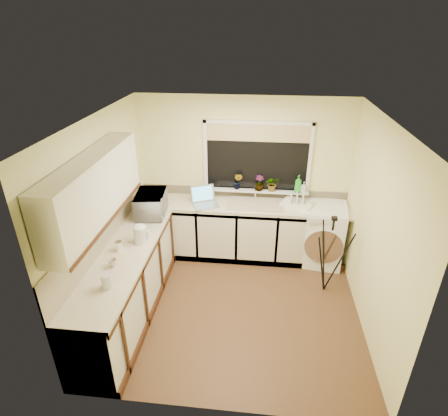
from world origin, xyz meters
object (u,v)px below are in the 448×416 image
Objects in this scene: steel_jar at (119,246)px; kettle at (140,235)px; microwave at (151,204)px; soap_bottle_clear at (304,187)px; tripod at (329,255)px; plant_b at (238,181)px; washing_machine at (321,234)px; plant_d at (272,184)px; cup_back at (309,204)px; soap_bottle_green at (298,184)px; plant_c at (259,183)px; cup_left at (113,263)px; glass_jug at (107,281)px; laptop at (205,200)px; dish_rack at (298,204)px.

kettle is at bearing 46.69° from steel_jar.
soap_bottle_clear is (2.17, 0.66, 0.07)m from microwave.
plant_b is (-1.30, 0.97, 0.60)m from tripod.
kettle reaches higher than washing_machine.
plant_d is at bearing -75.36° from microwave.
plant_b is 1.12m from cup_back.
steel_jar is at bearing -138.17° from plant_d.
plant_d is 0.38m from soap_bottle_green.
kettle is 1.74× the size of cup_back.
soap_bottle_clear reaches higher than washing_machine.
plant_c is (1.50, 0.66, 0.11)m from microwave.
kettle is 2.19× the size of cup_left.
glass_jug is at bearing -123.01° from plant_c.
microwave is 2.42× the size of plant_c.
tripod is (0.00, -0.74, 0.11)m from washing_machine.
soap_bottle_green reaches higher than glass_jug.
laptop is at bearing 65.30° from cup_left.
cup_back is at bearing 30.88° from steel_jar.
plant_b reaches higher than plant_c.
plant_c is at bearing 179.31° from soap_bottle_green.
laptop reaches higher than glass_jug.
soap_bottle_green is at bearing -2.30° from plant_d.
laptop is 1.50m from soap_bottle_clear.
laptop is 1.39m from dish_rack.
cup_left is at bearing -137.98° from washing_machine.
cup_left is (-2.55, -0.98, 0.37)m from tripod.
washing_machine is at bearing -28.60° from soap_bottle_green.
cup_left is (-1.78, -1.95, -0.22)m from plant_d.
glass_jug is 0.28× the size of microwave.
steel_jar is 2.74m from soap_bottle_green.
soap_bottle_green reaches higher than cup_back.
soap_bottle_green is at bearing 41.88° from cup_left.
plant_c reaches higher than cup_back.
washing_machine is 0.75m from tripod.
kettle is 2.52m from soap_bottle_clear.
plant_d is at bearing 47.68° from cup_left.
soap_bottle_green is 0.10m from soap_bottle_clear.
microwave is (-0.08, 0.75, 0.05)m from kettle.
steel_jar is 0.73× the size of soap_bottle_clear.
cup_back is (2.17, 1.20, -0.06)m from kettle.
plant_d is 0.62m from cup_back.
soap_bottle_green reaches higher than microwave.
kettle is 0.56m from cup_left.
plant_d is 2.65m from cup_left.
microwave is 2.29m from cup_back.
kettle is at bearing -146.04° from soap_bottle_clear.
plant_b is at bearing 177.70° from plant_c.
soap_bottle_green is at bearing 159.36° from washing_machine.
plant_c is (-0.58, 0.18, 0.24)m from dish_rack.
plant_b reaches higher than soap_bottle_clear.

